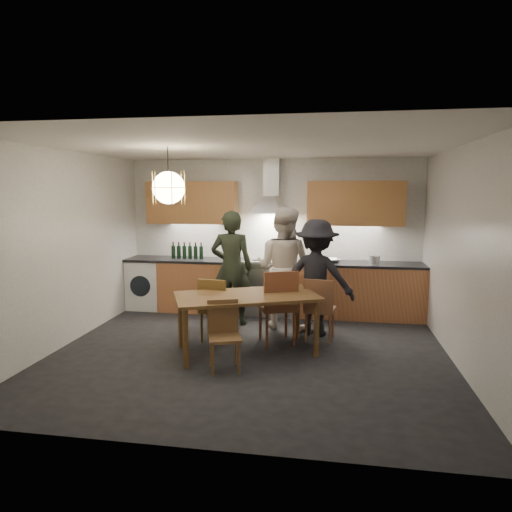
% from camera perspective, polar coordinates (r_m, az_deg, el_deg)
% --- Properties ---
extents(ground, '(5.00, 5.00, 0.00)m').
position_cam_1_polar(ground, '(6.00, -0.77, -11.96)').
color(ground, black).
rests_on(ground, ground).
extents(room_shell, '(5.02, 4.52, 2.61)m').
position_cam_1_polar(room_shell, '(5.64, -0.80, 4.53)').
color(room_shell, white).
rests_on(room_shell, ground).
extents(counter_run, '(5.00, 0.62, 0.90)m').
position_cam_1_polar(counter_run, '(7.73, 1.95, -3.90)').
color(counter_run, '#CF814F').
rests_on(counter_run, ground).
extents(range_stove, '(0.90, 0.60, 0.92)m').
position_cam_1_polar(range_stove, '(7.73, 1.77, -3.96)').
color(range_stove, silver).
rests_on(range_stove, ground).
extents(wall_fixtures, '(4.30, 0.54, 1.10)m').
position_cam_1_polar(wall_fixtures, '(7.68, 1.94, 6.73)').
color(wall_fixtures, '#C5864B').
rests_on(wall_fixtures, ground).
extents(pendant_lamp, '(0.43, 0.43, 0.70)m').
position_cam_1_polar(pendant_lamp, '(5.80, -10.87, 8.37)').
color(pendant_lamp, black).
rests_on(pendant_lamp, ground).
extents(dining_table, '(1.99, 1.52, 0.75)m').
position_cam_1_polar(dining_table, '(5.84, -1.18, -5.70)').
color(dining_table, brown).
rests_on(dining_table, ground).
extents(chair_back_left, '(0.45, 0.45, 0.89)m').
position_cam_1_polar(chair_back_left, '(6.28, -5.20, -6.19)').
color(chair_back_left, brown).
rests_on(chair_back_left, ground).
extents(chair_back_mid, '(0.60, 0.60, 1.02)m').
position_cam_1_polar(chair_back_mid, '(6.12, 2.88, -5.82)').
color(chair_back_mid, brown).
rests_on(chair_back_mid, ground).
extents(chair_back_right, '(0.45, 0.45, 0.89)m').
position_cam_1_polar(chair_back_right, '(6.34, 7.91, -6.14)').
color(chair_back_right, brown).
rests_on(chair_back_right, ground).
extents(chair_front, '(0.46, 0.46, 0.80)m').
position_cam_1_polar(chair_front, '(5.38, -4.06, -9.20)').
color(chair_front, brown).
rests_on(chair_front, ground).
extents(person_left, '(0.66, 0.45, 1.77)m').
position_cam_1_polar(person_left, '(7.03, -3.07, -1.50)').
color(person_left, black).
rests_on(person_left, ground).
extents(person_mid, '(1.06, 0.93, 1.83)m').
position_cam_1_polar(person_mid, '(6.87, 3.44, -1.50)').
color(person_mid, beige).
rests_on(person_mid, ground).
extents(person_right, '(1.16, 0.79, 1.67)m').
position_cam_1_polar(person_right, '(6.57, 7.56, -2.71)').
color(person_right, black).
rests_on(person_right, ground).
extents(mixing_bowl, '(0.33, 0.33, 0.06)m').
position_cam_1_polar(mixing_bowl, '(7.56, 9.60, -0.56)').
color(mixing_bowl, silver).
rests_on(mixing_bowl, counter_run).
extents(stock_pot, '(0.22, 0.22, 0.12)m').
position_cam_1_polar(stock_pot, '(7.60, 14.58, -0.45)').
color(stock_pot, '#B2B2B6').
rests_on(stock_pot, counter_run).
extents(wine_bottles, '(0.57, 0.07, 0.28)m').
position_cam_1_polar(wine_bottles, '(7.96, -8.60, 0.69)').
color(wine_bottles, black).
rests_on(wine_bottles, counter_run).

